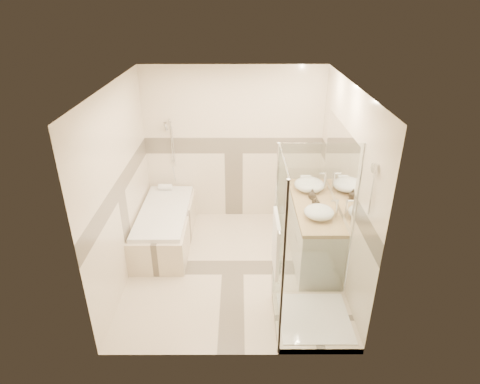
{
  "coord_description": "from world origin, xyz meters",
  "views": [
    {
      "loc": [
        0.09,
        -4.52,
        3.42
      ],
      "look_at": [
        0.1,
        0.25,
        1.05
      ],
      "focal_mm": 30.0,
      "sensor_mm": 36.0,
      "label": 1
    }
  ],
  "objects_px": {
    "amenity_bottle_a": "(316,203)",
    "amenity_bottle_b": "(312,194)",
    "bathtub": "(165,224)",
    "vanity": "(313,230)",
    "shower_enclosure": "(306,284)",
    "vessel_sink_far": "(319,212)",
    "vessel_sink_near": "(309,185)"
  },
  "relations": [
    {
      "from": "bathtub",
      "to": "vanity",
      "type": "height_order",
      "value": "vanity"
    },
    {
      "from": "bathtub",
      "to": "vessel_sink_far",
      "type": "height_order",
      "value": "vessel_sink_far"
    },
    {
      "from": "vessel_sink_near",
      "to": "vanity",
      "type": "bearing_deg",
      "value": -87.24
    },
    {
      "from": "vessel_sink_near",
      "to": "vessel_sink_far",
      "type": "distance_m",
      "value": 0.79
    },
    {
      "from": "amenity_bottle_a",
      "to": "amenity_bottle_b",
      "type": "bearing_deg",
      "value": 90.0
    },
    {
      "from": "vessel_sink_far",
      "to": "amenity_bottle_b",
      "type": "distance_m",
      "value": 0.52
    },
    {
      "from": "shower_enclosure",
      "to": "amenity_bottle_b",
      "type": "xyz_separation_m",
      "value": [
        0.27,
        1.42,
        0.42
      ]
    },
    {
      "from": "shower_enclosure",
      "to": "amenity_bottle_a",
      "type": "bearing_deg",
      "value": 76.44
    },
    {
      "from": "vanity",
      "to": "amenity_bottle_b",
      "type": "xyz_separation_m",
      "value": [
        -0.02,
        0.15,
        0.5
      ]
    },
    {
      "from": "vanity",
      "to": "amenity_bottle_a",
      "type": "relative_size",
      "value": 9.59
    },
    {
      "from": "shower_enclosure",
      "to": "vessel_sink_far",
      "type": "relative_size",
      "value": 5.31
    },
    {
      "from": "vessel_sink_near",
      "to": "amenity_bottle_b",
      "type": "bearing_deg",
      "value": -90.0
    },
    {
      "from": "bathtub",
      "to": "amenity_bottle_b",
      "type": "height_order",
      "value": "amenity_bottle_b"
    },
    {
      "from": "vanity",
      "to": "shower_enclosure",
      "type": "height_order",
      "value": "shower_enclosure"
    },
    {
      "from": "bathtub",
      "to": "vessel_sink_far",
      "type": "xyz_separation_m",
      "value": [
        2.13,
        -0.73,
        0.62
      ]
    },
    {
      "from": "bathtub",
      "to": "shower_enclosure",
      "type": "bearing_deg",
      "value": -41.1
    },
    {
      "from": "vessel_sink_near",
      "to": "shower_enclosure",
      "type": "bearing_deg",
      "value": -99.2
    },
    {
      "from": "vessel_sink_far",
      "to": "amenity_bottle_b",
      "type": "relative_size",
      "value": 2.65
    },
    {
      "from": "vessel_sink_far",
      "to": "bathtub",
      "type": "bearing_deg",
      "value": 161.13
    },
    {
      "from": "bathtub",
      "to": "vessel_sink_near",
      "type": "xyz_separation_m",
      "value": [
        2.13,
        0.06,
        0.63
      ]
    },
    {
      "from": "vanity",
      "to": "amenity_bottle_b",
      "type": "height_order",
      "value": "amenity_bottle_b"
    },
    {
      "from": "bathtub",
      "to": "amenity_bottle_b",
      "type": "xyz_separation_m",
      "value": [
        2.13,
        -0.2,
        0.62
      ]
    },
    {
      "from": "shower_enclosure",
      "to": "vessel_sink_near",
      "type": "bearing_deg",
      "value": 80.8
    },
    {
      "from": "vanity",
      "to": "amenity_bottle_a",
      "type": "distance_m",
      "value": 0.53
    },
    {
      "from": "bathtub",
      "to": "amenity_bottle_a",
      "type": "height_order",
      "value": "amenity_bottle_a"
    },
    {
      "from": "bathtub",
      "to": "shower_enclosure",
      "type": "height_order",
      "value": "shower_enclosure"
    },
    {
      "from": "vanity",
      "to": "vessel_sink_near",
      "type": "height_order",
      "value": "vessel_sink_near"
    },
    {
      "from": "shower_enclosure",
      "to": "amenity_bottle_a",
      "type": "distance_m",
      "value": 1.24
    },
    {
      "from": "bathtub",
      "to": "amenity_bottle_a",
      "type": "bearing_deg",
      "value": -12.94
    },
    {
      "from": "amenity_bottle_b",
      "to": "amenity_bottle_a",
      "type": "bearing_deg",
      "value": -90.0
    },
    {
      "from": "amenity_bottle_a",
      "to": "amenity_bottle_b",
      "type": "distance_m",
      "value": 0.29
    },
    {
      "from": "vessel_sink_far",
      "to": "amenity_bottle_a",
      "type": "xyz_separation_m",
      "value": [
        0.0,
        0.24,
        0.01
      ]
    }
  ]
}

